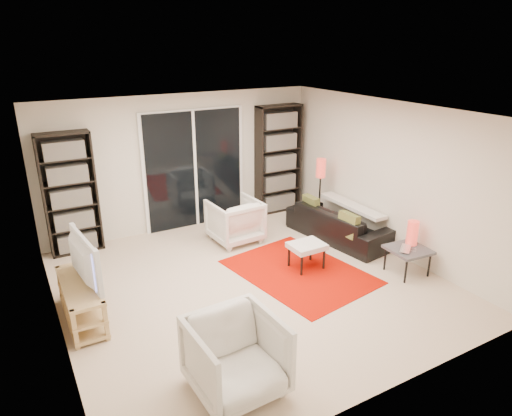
# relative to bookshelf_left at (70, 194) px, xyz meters

# --- Properties ---
(floor) EXTENTS (5.00, 5.00, 0.00)m
(floor) POSITION_rel_bookshelf_left_xyz_m (1.95, -2.33, -0.98)
(floor) COLOR beige
(floor) RESTS_ON ground
(wall_back) EXTENTS (5.00, 0.02, 2.40)m
(wall_back) POSITION_rel_bookshelf_left_xyz_m (1.95, 0.17, 0.22)
(wall_back) COLOR beige
(wall_back) RESTS_ON ground
(wall_front) EXTENTS (5.00, 0.02, 2.40)m
(wall_front) POSITION_rel_bookshelf_left_xyz_m (1.95, -4.83, 0.22)
(wall_front) COLOR beige
(wall_front) RESTS_ON ground
(wall_left) EXTENTS (0.02, 5.00, 2.40)m
(wall_left) POSITION_rel_bookshelf_left_xyz_m (-0.55, -2.33, 0.22)
(wall_left) COLOR beige
(wall_left) RESTS_ON ground
(wall_right) EXTENTS (0.02, 5.00, 2.40)m
(wall_right) POSITION_rel_bookshelf_left_xyz_m (4.45, -2.33, 0.22)
(wall_right) COLOR beige
(wall_right) RESTS_ON ground
(ceiling) EXTENTS (5.00, 5.00, 0.02)m
(ceiling) POSITION_rel_bookshelf_left_xyz_m (1.95, -2.33, 1.42)
(ceiling) COLOR white
(ceiling) RESTS_ON wall_back
(sliding_door) EXTENTS (1.92, 0.08, 2.16)m
(sliding_door) POSITION_rel_bookshelf_left_xyz_m (2.15, 0.13, 0.07)
(sliding_door) COLOR white
(sliding_door) RESTS_ON ground
(bookshelf_left) EXTENTS (0.80, 0.30, 1.95)m
(bookshelf_left) POSITION_rel_bookshelf_left_xyz_m (0.00, 0.00, 0.00)
(bookshelf_left) COLOR black
(bookshelf_left) RESTS_ON ground
(bookshelf_right) EXTENTS (0.90, 0.30, 2.10)m
(bookshelf_right) POSITION_rel_bookshelf_left_xyz_m (3.85, -0.00, 0.07)
(bookshelf_right) COLOR black
(bookshelf_right) RESTS_ON ground
(tv_stand) EXTENTS (0.39, 1.23, 0.50)m
(tv_stand) POSITION_rel_bookshelf_left_xyz_m (-0.28, -2.08, -0.71)
(tv_stand) COLOR tan
(tv_stand) RESTS_ON floor
(tv) EXTENTS (0.24, 1.03, 0.59)m
(tv) POSITION_rel_bookshelf_left_xyz_m (-0.26, -2.08, -0.18)
(tv) COLOR black
(tv) RESTS_ON tv_stand
(rug) EXTENTS (1.83, 2.28, 0.01)m
(rug) POSITION_rel_bookshelf_left_xyz_m (2.73, -2.39, -0.97)
(rug) COLOR #B80D00
(rug) RESTS_ON floor
(sofa) EXTENTS (1.00, 1.98, 0.55)m
(sofa) POSITION_rel_bookshelf_left_xyz_m (4.01, -1.71, -0.70)
(sofa) COLOR black
(sofa) RESTS_ON floor
(armchair_back) EXTENTS (0.82, 0.85, 0.73)m
(armchair_back) POSITION_rel_bookshelf_left_xyz_m (2.42, -0.91, -0.61)
(armchair_back) COLOR silver
(armchair_back) RESTS_ON floor
(armchair_front) EXTENTS (0.87, 0.89, 0.78)m
(armchair_front) POSITION_rel_bookshelf_left_xyz_m (0.82, -4.09, -0.58)
(armchair_front) COLOR silver
(armchair_front) RESTS_ON floor
(ottoman) EXTENTS (0.51, 0.42, 0.40)m
(ottoman) POSITION_rel_bookshelf_left_xyz_m (2.91, -2.33, -0.63)
(ottoman) COLOR silver
(ottoman) RESTS_ON floor
(side_table) EXTENTS (0.59, 0.59, 0.40)m
(side_table) POSITION_rel_bookshelf_left_xyz_m (4.10, -3.19, -0.61)
(side_table) COLOR #47474C
(side_table) RESTS_ON floor
(laptop) EXTENTS (0.39, 0.36, 0.03)m
(laptop) POSITION_rel_bookshelf_left_xyz_m (4.05, -3.24, -0.56)
(laptop) COLOR silver
(laptop) RESTS_ON side_table
(table_lamp) EXTENTS (0.16, 0.16, 0.37)m
(table_lamp) POSITION_rel_bookshelf_left_xyz_m (4.24, -3.10, -0.39)
(table_lamp) COLOR #EA3D2D
(table_lamp) RESTS_ON side_table
(floor_lamp) EXTENTS (0.19, 0.19, 1.25)m
(floor_lamp) POSITION_rel_bookshelf_left_xyz_m (4.12, -1.01, -0.04)
(floor_lamp) COLOR black
(floor_lamp) RESTS_ON floor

